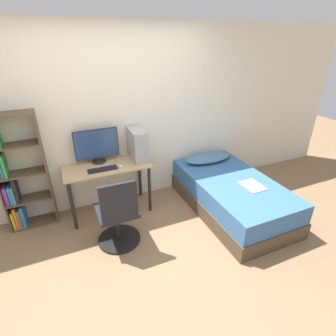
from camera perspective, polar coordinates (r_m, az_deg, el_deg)
The scene contains 12 objects.
ground_plane at distance 3.16m, azimuth -1.85°, elevation -19.99°, with size 14.00×14.00×0.00m, color #846647.
wall_back at distance 3.77m, azimuth -10.95°, elevation 10.16°, with size 8.00×0.05×2.50m.
desk at distance 3.68m, azimuth -13.03°, elevation -1.10°, with size 1.15×0.54×0.73m.
bookshelf at distance 3.78m, azimuth -30.45°, elevation -1.73°, with size 0.57×0.26×1.53m.
office_chair at distance 3.21m, azimuth -10.79°, elevation -10.94°, with size 0.52×0.52×0.93m.
bed at distance 3.92m, azimuth 13.61°, elevation -5.67°, with size 1.04×1.87×0.49m.
pillow at distance 4.26m, azimuth 8.73°, elevation 2.24°, with size 0.79×0.36×0.11m.
magazine at distance 3.70m, azimuth 17.96°, elevation -3.69°, with size 0.24×0.32×0.01m.
monitor at distance 3.67m, azimuth -15.24°, elevation 4.80°, with size 0.59×0.20×0.47m.
keyboard at distance 3.52m, azimuth -14.03°, elevation -0.27°, with size 0.38×0.11×0.02m.
pc_tower at distance 3.68m, azimuth -6.71°, elevation 5.11°, with size 0.19×0.41×0.43m.
mouse at distance 3.56m, azimuth -10.28°, elevation 0.43°, with size 0.06×0.09×0.02m.
Camera 1 is at (-0.78, -2.01, 2.30)m, focal length 28.00 mm.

